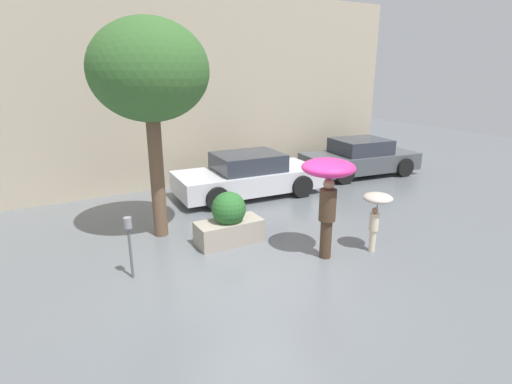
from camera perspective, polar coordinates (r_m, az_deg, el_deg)
ground_plane at (r=7.56m, az=-0.23°, el=-11.82°), size 40.00×40.00×0.00m
building_facade at (r=12.72m, az=-14.99°, el=13.61°), size 18.00×0.30×6.00m
planter_box at (r=8.71m, az=-3.88°, el=-4.18°), size 1.45×0.75×1.16m
person_adult at (r=7.90m, az=10.27°, el=1.75°), size 1.06×1.06×2.00m
person_child at (r=8.54m, az=16.87°, el=-1.91°), size 0.60×0.60×1.24m
parked_car_near at (r=12.00m, az=-1.17°, el=2.35°), size 4.41×2.23×1.28m
parked_car_far at (r=14.93m, az=14.58°, el=4.74°), size 4.25×2.39×1.28m
street_tree at (r=8.80m, az=-15.00°, el=16.14°), size 2.47×2.47×4.69m
parking_meter at (r=7.47m, az=-17.71°, el=-5.83°), size 0.14×0.14×1.18m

